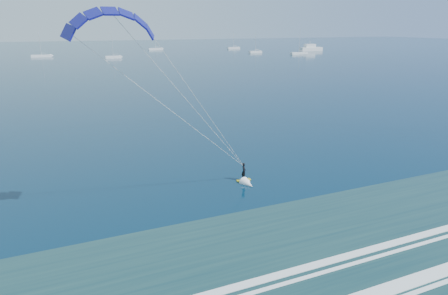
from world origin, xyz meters
TOP-DOWN VIEW (x-y plane):
  - kitesurfer_rig at (-0.99, 22.35)m, footprint 18.67×8.17m
  - motor_yacht at (144.97, 209.16)m, footprint 15.48×4.13m
  - sailboat_2 at (-13.64, 221.17)m, footprint 10.08×2.40m
  - sailboat_3 at (19.13, 198.49)m, footprint 7.78×2.40m
  - sailboat_4 at (56.44, 260.12)m, footprint 9.61×2.40m
  - sailboat_5 at (102.75, 205.12)m, footprint 7.77×2.40m
  - sailboat_6 at (120.34, 185.56)m, footprint 10.47×2.40m
  - sailboat_7 at (109.46, 250.16)m, footprint 8.93×2.40m

SIDE VIEW (x-z plane):
  - sailboat_5 at x=102.75m, z-range -4.69..6.04m
  - sailboat_3 at x=19.13m, z-range -4.79..6.14m
  - sailboat_7 at x=109.46m, z-range -5.26..6.62m
  - sailboat_4 at x=56.44m, z-range -5.78..7.16m
  - sailboat_2 at x=-13.64m, z-range -6.01..7.39m
  - sailboat_6 at x=120.34m, z-range -6.28..7.67m
  - motor_yacht at x=144.97m, z-range -1.48..4.85m
  - kitesurfer_rig at x=-0.99m, z-range 0.25..18.32m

